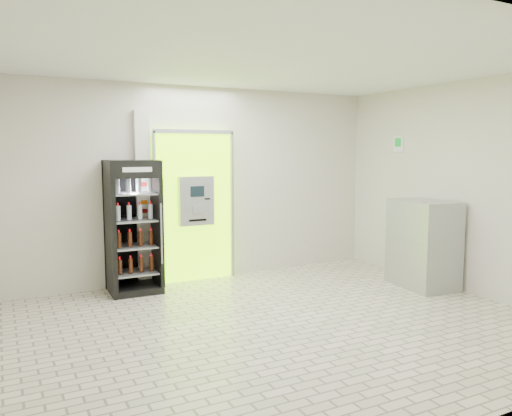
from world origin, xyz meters
TOP-DOWN VIEW (x-y plane):
  - ground at (0.00, 0.00)m, footprint 6.00×6.00m
  - room_shell at (0.00, 0.00)m, footprint 6.00×6.00m
  - atm_assembly at (-0.20, 2.41)m, footprint 1.30×0.24m
  - pillar at (-0.98, 2.45)m, footprint 0.22×0.11m
  - beverage_cooler at (-1.20, 2.18)m, footprint 0.72×0.68m
  - steel_cabinet at (2.67, 0.48)m, footprint 0.76×1.03m
  - exit_sign at (2.99, 1.40)m, footprint 0.02×0.22m

SIDE VIEW (x-z plane):
  - ground at x=0.00m, z-range 0.00..0.00m
  - steel_cabinet at x=2.67m, z-range 0.00..1.29m
  - beverage_cooler at x=-1.20m, z-range -0.04..1.84m
  - atm_assembly at x=-0.20m, z-range 0.01..2.34m
  - pillar at x=-0.98m, z-range 0.00..2.60m
  - room_shell at x=0.00m, z-range -1.16..4.84m
  - exit_sign at x=2.99m, z-range 1.99..2.25m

